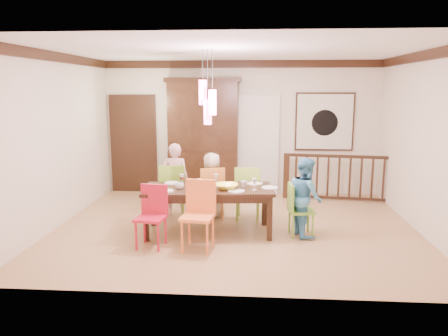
# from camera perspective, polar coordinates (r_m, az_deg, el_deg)

# --- Properties ---
(floor) EXTENTS (6.00, 6.00, 0.00)m
(floor) POSITION_cam_1_polar(r_m,az_deg,el_deg) (7.47, 1.50, -7.68)
(floor) COLOR #AC8053
(floor) RESTS_ON ground
(ceiling) EXTENTS (6.00, 6.00, 0.00)m
(ceiling) POSITION_cam_1_polar(r_m,az_deg,el_deg) (7.12, 1.62, 15.10)
(ceiling) COLOR white
(ceiling) RESTS_ON wall_back
(wall_back) EXTENTS (6.00, 0.00, 6.00)m
(wall_back) POSITION_cam_1_polar(r_m,az_deg,el_deg) (9.63, 2.24, 5.24)
(wall_back) COLOR beige
(wall_back) RESTS_ON floor
(wall_left) EXTENTS (0.00, 5.00, 5.00)m
(wall_left) POSITION_cam_1_polar(r_m,az_deg,el_deg) (7.88, -20.85, 3.40)
(wall_left) COLOR beige
(wall_left) RESTS_ON floor
(wall_right) EXTENTS (0.00, 5.00, 5.00)m
(wall_right) POSITION_cam_1_polar(r_m,az_deg,el_deg) (7.63, 24.72, 2.92)
(wall_right) COLOR beige
(wall_right) RESTS_ON floor
(crown_molding) EXTENTS (6.00, 5.00, 0.16)m
(crown_molding) POSITION_cam_1_polar(r_m,az_deg,el_deg) (7.11, 1.61, 14.45)
(crown_molding) COLOR black
(crown_molding) RESTS_ON wall_back
(panel_door) EXTENTS (1.04, 0.07, 2.24)m
(panel_door) POSITION_cam_1_polar(r_m,az_deg,el_deg) (10.00, -11.68, 2.92)
(panel_door) COLOR black
(panel_door) RESTS_ON wall_back
(white_doorway) EXTENTS (0.97, 0.05, 2.22)m
(white_doorway) POSITION_cam_1_polar(r_m,az_deg,el_deg) (9.64, 4.30, 2.83)
(white_doorway) COLOR silver
(white_doorway) RESTS_ON wall_back
(painting) EXTENTS (1.25, 0.06, 1.25)m
(painting) POSITION_cam_1_polar(r_m,az_deg,el_deg) (9.69, 12.99, 5.90)
(painting) COLOR black
(painting) RESTS_ON wall_back
(pendant_cluster) EXTENTS (0.27, 0.21, 1.14)m
(pendant_cluster) POSITION_cam_1_polar(r_m,az_deg,el_deg) (6.81, -2.14, 8.62)
(pendant_cluster) COLOR #FD4C8A
(pendant_cluster) RESTS_ON ceiling
(dining_table) EXTENTS (2.12, 1.10, 0.75)m
(dining_table) POSITION_cam_1_polar(r_m,az_deg,el_deg) (7.00, -2.06, -3.26)
(dining_table) COLOR black
(dining_table) RESTS_ON floor
(chair_far_left) EXTENTS (0.52, 0.52, 0.99)m
(chair_far_left) POSITION_cam_1_polar(r_m,az_deg,el_deg) (7.91, -6.81, -2.46)
(chair_far_left) COLOR #7EB62E
(chair_far_left) RESTS_ON floor
(chair_far_mid) EXTENTS (0.55, 0.55, 0.96)m
(chair_far_mid) POSITION_cam_1_polar(r_m,az_deg,el_deg) (7.77, -1.80, -2.75)
(chair_far_mid) COLOR #BF6D26
(chair_far_mid) RESTS_ON floor
(chair_far_right) EXTENTS (0.46, 0.46, 0.97)m
(chair_far_right) POSITION_cam_1_polar(r_m,az_deg,el_deg) (7.74, 3.16, -2.74)
(chair_far_right) COLOR #8ABB3A
(chair_far_right) RESTS_ON floor
(chair_near_left) EXTENTS (0.46, 0.46, 0.91)m
(chair_near_left) POSITION_cam_1_polar(r_m,az_deg,el_deg) (6.49, -9.58, -5.80)
(chair_near_left) COLOR #B7152D
(chair_near_left) RESTS_ON floor
(chair_near_mid) EXTENTS (0.50, 0.50, 1.00)m
(chair_near_mid) POSITION_cam_1_polar(r_m,az_deg,el_deg) (6.31, -3.48, -5.66)
(chair_near_mid) COLOR orange
(chair_near_mid) RESTS_ON floor
(chair_end_right) EXTENTS (0.42, 0.42, 0.84)m
(chair_end_right) POSITION_cam_1_polar(r_m,az_deg,el_deg) (7.00, 10.07, -4.95)
(chair_end_right) COLOR #69A833
(chair_end_right) RESTS_ON floor
(china_hutch) EXTENTS (1.61, 0.46, 2.53)m
(china_hutch) POSITION_cam_1_polar(r_m,az_deg,el_deg) (9.51, -2.73, 4.07)
(china_hutch) COLOR black
(china_hutch) RESTS_ON floor
(balustrade) EXTENTS (2.31, 0.38, 0.96)m
(balustrade) POSITION_cam_1_polar(r_m,az_deg,el_deg) (9.38, 14.77, -1.10)
(balustrade) COLOR black
(balustrade) RESTS_ON floor
(person_far_left) EXTENTS (0.52, 0.36, 1.35)m
(person_far_left) POSITION_cam_1_polar(r_m,az_deg,el_deg) (7.97, -6.40, -1.56)
(person_far_left) COLOR beige
(person_far_left) RESTS_ON floor
(person_far_mid) EXTENTS (0.68, 0.59, 1.19)m
(person_far_mid) POSITION_cam_1_polar(r_m,az_deg,el_deg) (7.84, -1.59, -2.29)
(person_far_mid) COLOR #BCAB8E
(person_far_mid) RESTS_ON floor
(person_end_right) EXTENTS (0.62, 0.71, 1.25)m
(person_end_right) POSITION_cam_1_polar(r_m,az_deg,el_deg) (7.01, 10.61, -3.73)
(person_end_right) COLOR #4593C1
(person_end_right) RESTS_ON floor
(serving_bowl) EXTENTS (0.37, 0.37, 0.09)m
(serving_bowl) POSITION_cam_1_polar(r_m,az_deg,el_deg) (6.86, 0.36, -2.43)
(serving_bowl) COLOR #F5F145
(serving_bowl) RESTS_ON dining_table
(small_bowl) EXTENTS (0.17, 0.17, 0.05)m
(small_bowl) POSITION_cam_1_polar(r_m,az_deg,el_deg) (7.01, -2.98, -2.31)
(small_bowl) COLOR white
(small_bowl) RESTS_ON dining_table
(cup_left) EXTENTS (0.15, 0.15, 0.10)m
(cup_left) POSITION_cam_1_polar(r_m,az_deg,el_deg) (6.90, -5.84, -2.34)
(cup_left) COLOR silver
(cup_left) RESTS_ON dining_table
(cup_right) EXTENTS (0.13, 0.13, 0.10)m
(cup_right) POSITION_cam_1_polar(r_m,az_deg,el_deg) (7.00, 2.62, -2.11)
(cup_right) COLOR silver
(cup_right) RESTS_ON dining_table
(plate_far_left) EXTENTS (0.26, 0.26, 0.01)m
(plate_far_left) POSITION_cam_1_polar(r_m,az_deg,el_deg) (7.34, -6.78, -1.95)
(plate_far_left) COLOR white
(plate_far_left) RESTS_ON dining_table
(plate_far_mid) EXTENTS (0.26, 0.26, 0.01)m
(plate_far_mid) POSITION_cam_1_polar(r_m,az_deg,el_deg) (7.23, -1.54, -2.05)
(plate_far_mid) COLOR white
(plate_far_mid) RESTS_ON dining_table
(plate_far_right) EXTENTS (0.26, 0.26, 0.01)m
(plate_far_right) POSITION_cam_1_polar(r_m,az_deg,el_deg) (7.25, 4.05, -2.04)
(plate_far_right) COLOR white
(plate_far_right) RESTS_ON dining_table
(plate_near_left) EXTENTS (0.26, 0.26, 0.01)m
(plate_near_left) POSITION_cam_1_polar(r_m,az_deg,el_deg) (6.79, -7.71, -2.97)
(plate_near_left) COLOR white
(plate_near_left) RESTS_ON dining_table
(plate_near_mid) EXTENTS (0.26, 0.26, 0.01)m
(plate_near_mid) POSITION_cam_1_polar(r_m,az_deg,el_deg) (6.71, 1.62, -3.04)
(plate_near_mid) COLOR white
(plate_near_mid) RESTS_ON dining_table
(plate_end_right) EXTENTS (0.26, 0.26, 0.01)m
(plate_end_right) POSITION_cam_1_polar(r_m,az_deg,el_deg) (6.98, 6.00, -2.57)
(plate_end_right) COLOR white
(plate_end_right) RESTS_ON dining_table
(wine_glass_a) EXTENTS (0.08, 0.08, 0.19)m
(wine_glass_a) POSITION_cam_1_polar(r_m,az_deg,el_deg) (7.13, -5.53, -1.56)
(wine_glass_a) COLOR #590C19
(wine_glass_a) RESTS_ON dining_table
(wine_glass_b) EXTENTS (0.08, 0.08, 0.19)m
(wine_glass_b) POSITION_cam_1_polar(r_m,az_deg,el_deg) (7.11, -1.05, -1.55)
(wine_glass_b) COLOR silver
(wine_glass_b) RESTS_ON dining_table
(wine_glass_c) EXTENTS (0.08, 0.08, 0.19)m
(wine_glass_c) POSITION_cam_1_polar(r_m,az_deg,el_deg) (6.74, -3.25, -2.23)
(wine_glass_c) COLOR #590C19
(wine_glass_c) RESTS_ON dining_table
(wine_glass_d) EXTENTS (0.08, 0.08, 0.19)m
(wine_glass_d) POSITION_cam_1_polar(r_m,az_deg,el_deg) (6.80, 4.02, -2.13)
(wine_glass_d) COLOR silver
(wine_glass_d) RESTS_ON dining_table
(napkin) EXTENTS (0.18, 0.14, 0.01)m
(napkin) POSITION_cam_1_polar(r_m,az_deg,el_deg) (6.66, -2.37, -3.14)
(napkin) COLOR #D83359
(napkin) RESTS_ON dining_table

